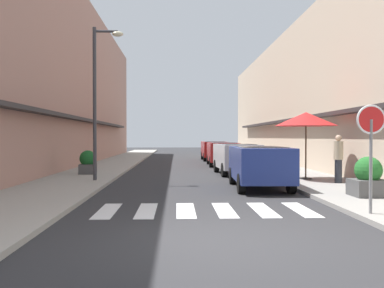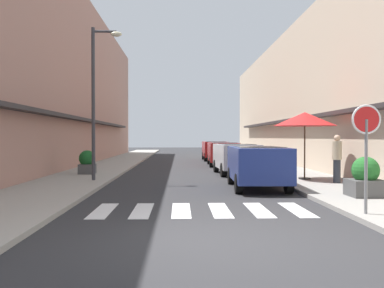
{
  "view_description": "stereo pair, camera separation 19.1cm",
  "coord_description": "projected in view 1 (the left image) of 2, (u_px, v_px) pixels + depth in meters",
  "views": [
    {
      "loc": [
        -0.7,
        -7.41,
        1.79
      ],
      "look_at": [
        0.18,
        16.7,
        1.41
      ],
      "focal_mm": 39.96,
      "sensor_mm": 36.0,
      "label": 1
    },
    {
      "loc": [
        -0.51,
        -7.42,
        1.79
      ],
      "look_at": [
        0.18,
        16.7,
        1.41
      ],
      "focal_mm": 39.96,
      "sensor_mm": 36.0,
      "label": 2
    }
  ],
  "objects": [
    {
      "name": "ground_plane",
      "position": [
        188.0,
        167.0,
        25.47
      ],
      "size": [
        99.16,
        99.16,
        0.0
      ],
      "primitive_type": "plane",
      "color": "#2B2B2D"
    },
    {
      "name": "sidewalk_left",
      "position": [
        108.0,
        166.0,
        25.3
      ],
      "size": [
        3.02,
        63.1,
        0.12
      ],
      "primitive_type": "cube",
      "color": "#9E998E",
      "rests_on": "ground_plane"
    },
    {
      "name": "sidewalk_right",
      "position": [
        267.0,
        166.0,
        25.65
      ],
      "size": [
        3.02,
        63.1,
        0.12
      ],
      "primitive_type": "cube",
      "color": "gray",
      "rests_on": "ground_plane"
    },
    {
      "name": "building_row_left",
      "position": [
        46.0,
        81.0,
        26.32
      ],
      "size": [
        5.5,
        42.57,
        10.58
      ],
      "color": "#A87A6B",
      "rests_on": "ground_plane"
    },
    {
      "name": "building_row_right",
      "position": [
        326.0,
        98.0,
        26.98
      ],
      "size": [
        5.5,
        42.57,
        8.61
      ],
      "color": "#C6B299",
      "rests_on": "ground_plane"
    },
    {
      "name": "crosswalk",
      "position": [
        205.0,
        210.0,
        10.45
      ],
      "size": [
        5.2,
        2.2,
        0.01
      ],
      "color": "silver",
      "rests_on": "ground_plane"
    },
    {
      "name": "parked_car_near",
      "position": [
        259.0,
        162.0,
        14.86
      ],
      "size": [
        1.92,
        4.25,
        1.47
      ],
      "color": "navy",
      "rests_on": "ground_plane"
    },
    {
      "name": "parked_car_mid",
      "position": [
        236.0,
        155.0,
        20.54
      ],
      "size": [
        1.94,
        4.02,
        1.47
      ],
      "color": "silver",
      "rests_on": "ground_plane"
    },
    {
      "name": "parked_car_far",
      "position": [
        222.0,
        151.0,
        26.78
      ],
      "size": [
        1.89,
        4.52,
        1.47
      ],
      "color": "maroon",
      "rests_on": "ground_plane"
    },
    {
      "name": "parked_car_distant",
      "position": [
        214.0,
        149.0,
        32.95
      ],
      "size": [
        1.81,
        4.32,
        1.47
      ],
      "color": "maroon",
      "rests_on": "ground_plane"
    },
    {
      "name": "round_street_sign",
      "position": [
        371.0,
        130.0,
        9.33
      ],
      "size": [
        0.65,
        0.07,
        2.39
      ],
      "color": "slate",
      "rests_on": "sidewalk_right"
    },
    {
      "name": "street_lamp",
      "position": [
        99.0,
        88.0,
        16.6
      ],
      "size": [
        1.19,
        0.28,
        5.94
      ],
      "color": "#38383D",
      "rests_on": "sidewalk_left"
    },
    {
      "name": "cafe_umbrella",
      "position": [
        306.0,
        119.0,
        17.04
      ],
      "size": [
        2.49,
        2.49,
        2.67
      ],
      "color": "#262626",
      "rests_on": "sidewalk_right"
    },
    {
      "name": "planter_corner",
      "position": [
        368.0,
        178.0,
        12.11
      ],
      "size": [
        0.93,
        0.93,
        1.13
      ],
      "color": "#4C4C4C",
      "rests_on": "sidewalk_right"
    },
    {
      "name": "planter_midblock",
      "position": [
        88.0,
        162.0,
        19.47
      ],
      "size": [
        0.74,
        0.74,
        1.07
      ],
      "color": "#4C4C4C",
      "rests_on": "sidewalk_left"
    },
    {
      "name": "pedestrian_walking_near",
      "position": [
        338.0,
        157.0,
        15.62
      ],
      "size": [
        0.34,
        0.34,
        1.76
      ],
      "rotation": [
        0.0,
        0.0,
        0.77
      ],
      "color": "#282B33",
      "rests_on": "sidewalk_right"
    }
  ]
}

